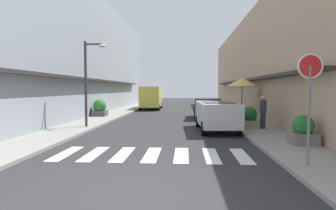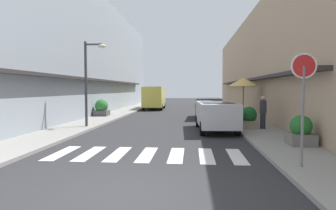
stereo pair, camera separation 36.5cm
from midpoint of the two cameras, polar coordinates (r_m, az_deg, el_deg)
ground_plane at (r=22.69m, az=0.25°, el=-2.23°), size 92.68×92.68×0.00m
sidewalk_left at (r=23.44m, az=-11.57°, el=-1.97°), size 2.22×58.98×0.12m
sidewalk_right at (r=22.93m, az=12.34°, el=-2.09°), size 2.22×58.98×0.12m
building_row_left at (r=25.71m, az=-18.93°, el=9.23°), size 5.50×39.91×9.85m
building_row_right at (r=24.79m, az=20.38°, el=7.30°), size 5.50×39.91×8.02m
crosswalk at (r=9.52m, az=-4.28°, el=-9.69°), size 6.15×2.20×0.01m
parked_car_near at (r=14.86m, az=8.79°, el=-1.52°), size 1.97×4.55×1.47m
parked_car_mid at (r=21.24m, az=7.18°, el=-0.12°), size 1.94×4.29×1.47m
delivery_van at (r=30.52m, az=-3.63°, el=1.78°), size 2.09×5.44×2.37m
round_street_sign at (r=8.21m, az=24.93°, el=4.45°), size 0.65×0.07×2.91m
street_lamp at (r=16.09m, az=-15.78°, el=5.95°), size 1.19×0.28×4.52m
cafe_umbrella at (r=19.44m, az=13.82°, el=4.35°), size 2.04×2.04×2.74m
planter_corner at (r=11.55m, az=24.19°, el=-4.66°), size 0.88×0.88×1.07m
planter_midblock at (r=15.54m, az=14.92°, el=-2.46°), size 0.88×0.88×1.10m
planter_far at (r=22.29m, az=-13.72°, el=-0.60°), size 1.02×1.02×1.24m
pedestrian_walking_near at (r=15.49m, az=17.51°, el=-1.19°), size 0.34×0.34×1.66m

